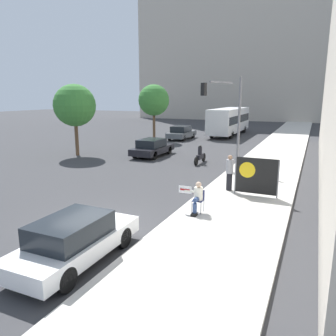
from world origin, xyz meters
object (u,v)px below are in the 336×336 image
Objects in this scene: car_on_road_nearest at (152,147)px; motorcycle_on_road at (200,156)px; car_on_road_midblock at (181,133)px; street_tree_midblock at (154,100)px; city_bus_on_road at (229,120)px; seated_protester at (197,196)px; protest_banner at (256,176)px; jogger_on_sidewalk at (230,172)px; traffic_light_pole at (225,107)px; parked_car_curbside at (74,240)px; street_tree_near_curb at (75,106)px.

motorcycle_on_road is at bearing -14.91° from car_on_road_nearest.
car_on_road_midblock is 4.67m from street_tree_midblock.
car_on_road_nearest is at bearing -96.95° from city_bus_on_road.
protest_banner reaches higher than seated_protester.
city_bus_on_road is at bearing 97.52° from motorcycle_on_road.
jogger_on_sidewalk is 0.40× the size of car_on_road_nearest.
traffic_light_pole is at bearing -14.58° from car_on_road_nearest.
car_on_road_midblock is (-7.90, 12.07, -3.24)m from traffic_light_pole.
parked_car_curbside is 0.76× the size of street_tree_near_curb.
street_tree_near_curb is at bearing 158.97° from protest_banner.
motorcycle_on_road is (-1.29, 14.77, -0.13)m from parked_car_curbside.
city_bus_on_road is at bearing 106.61° from protest_banner.
car_on_road_midblock is at bearing 121.09° from protest_banner.
protest_banner is 0.88× the size of motorcycle_on_road.
protest_banner is 0.35× the size of traffic_light_pole.
city_bus_on_road reaches higher than protest_banner.
jogger_on_sidewalk is 20.40m from car_on_road_midblock.
street_tree_midblock is at bearing -125.91° from city_bus_on_road.
car_on_road_nearest is at bearing 165.09° from motorcycle_on_road.
jogger_on_sidewalk is 0.41× the size of parked_car_curbside.
traffic_light_pole reaches higher than jogger_on_sidewalk.
protest_banner is at bearing -40.19° from car_on_road_nearest.
protest_banner is 8.87m from parked_car_curbside.
protest_banner is at bearing 48.77° from seated_protester.
city_bus_on_road is (-5.96, 24.00, 0.79)m from jogger_on_sidewalk.
parked_car_curbside is 0.73× the size of street_tree_midblock.
car_on_road_nearest is (-6.14, 1.60, -3.28)m from traffic_light_pole.
street_tree_near_curb is (-9.97, -0.96, 3.37)m from motorcycle_on_road.
street_tree_midblock is (-11.58, 19.35, 3.37)m from seated_protester.
seated_protester is 5.23m from parked_car_curbside.
jogger_on_sidewalk reaches higher than car_on_road_midblock.
street_tree_midblock is (-13.27, 16.13, 3.10)m from protest_banner.
jogger_on_sidewalk reaches higher than motorcycle_on_road.
traffic_light_pole reaches higher than city_bus_on_road.
seated_protester is at bearing -59.10° from street_tree_midblock.
parked_car_curbside is (-1.97, -4.85, -0.15)m from seated_protester.
city_bus_on_road is (-7.28, 24.41, 0.75)m from protest_banner.
traffic_light_pole is at bearing 116.78° from protest_banner.
seated_protester is at bearing -117.67° from protest_banner.
street_tree_midblock is at bearing 107.33° from seated_protester.
jogger_on_sidewalk is 14.89m from street_tree_near_curb.
traffic_light_pole is 0.51× the size of city_bus_on_road.
motorcycle_on_road is at bearing 5.50° from street_tree_near_curb.
street_tree_near_curb is at bearing -107.04° from car_on_road_midblock.
parked_car_curbside is at bearing -50.80° from street_tree_near_curb.
car_on_road_nearest reaches higher than motorcycle_on_road.
jogger_on_sidewalk is at bearing -72.51° from traffic_light_pole.
motorcycle_on_road is 10.57m from street_tree_near_curb.
jogger_on_sidewalk is 6.79m from traffic_light_pole.
street_tree_near_curb reaches higher than seated_protester.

